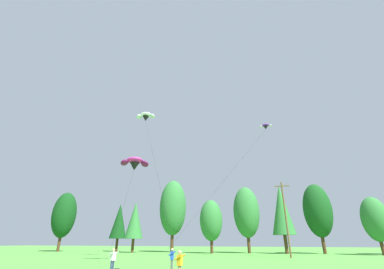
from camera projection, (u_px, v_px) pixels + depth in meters
name	position (u px, v px, depth m)	size (l,w,h in m)	color
treeline_tree_a	(64.00, 215.00, 61.63)	(5.37, 5.37, 13.21)	#472D19
treeline_tree_b	(119.00, 221.00, 61.84)	(3.94, 3.94, 10.62)	#472D19
treeline_tree_c	(135.00, 220.00, 56.02)	(3.85, 3.85, 10.22)	#472D19
treeline_tree_d	(173.00, 207.00, 58.97)	(5.96, 5.96, 15.42)	#472D19
treeline_tree_e	(211.00, 220.00, 52.35)	(4.53, 4.53, 10.12)	#472D19
treeline_tree_f	(246.00, 212.00, 53.55)	(5.28, 5.28, 12.88)	#472D19
treeline_tree_g	(282.00, 210.00, 51.38)	(4.41, 4.41, 12.76)	#472D19
treeline_tree_h	(318.00, 210.00, 51.08)	(5.30, 5.30, 12.97)	#472D19
treeline_tree_i	(375.00, 219.00, 45.18)	(4.38, 4.38, 9.56)	#472D19
utility_pole	(286.00, 216.00, 38.71)	(2.20, 0.26, 10.76)	brown
kite_flyer_near	(113.00, 258.00, 19.93)	(0.65, 0.67, 1.69)	navy
kite_flyer_mid	(172.00, 258.00, 20.84)	(0.63, 0.66, 1.69)	#4C4C51
kite_flyer_far	(180.00, 263.00, 15.80)	(0.58, 0.61, 1.69)	gray
parafoil_kite_high_magenta	(135.00, 163.00, 33.77)	(5.83, 11.08, 10.90)	#D12893
parafoil_kite_mid_purple	(265.00, 127.00, 42.56)	(10.07, 19.59, 18.59)	purple
parafoil_kite_far_white	(146.00, 117.00, 42.81)	(13.84, 18.73, 20.49)	white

